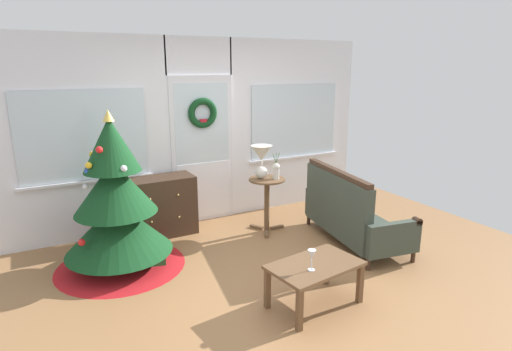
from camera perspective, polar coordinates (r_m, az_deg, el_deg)
The scene contains 11 objects.
ground_plane at distance 4.52m, azimuth 2.81°, elevation -14.02°, with size 6.76×6.76×0.00m, color #996B42.
back_wall_with_door at distance 5.92m, azimuth -7.49°, elevation 5.92°, with size 5.20×0.19×2.55m.
christmas_tree at distance 4.79m, azimuth -18.41°, elevation -4.51°, with size 1.41×1.41×1.74m.
dresser_cabinet at distance 5.64m, azimuth -12.91°, elevation -4.11°, with size 0.91×0.46×0.78m.
settee_sofa at distance 5.39m, azimuth 12.53°, elevation -5.13°, with size 0.93×1.67×0.96m.
side_table at distance 5.58m, azimuth 1.49°, elevation -2.57°, with size 0.50×0.48×0.73m.
table_lamp at distance 5.46m, azimuth 0.77°, elevation 2.48°, with size 0.28×0.28×0.44m.
flower_vase at distance 5.49m, azimuth 2.73°, elevation 0.74°, with size 0.11×0.10×0.35m.
coffee_table at distance 3.99m, azimuth 8.00°, elevation -12.59°, with size 0.90×0.63×0.42m.
wine_glass at distance 3.78m, azimuth 7.59°, elevation -10.71°, with size 0.08×0.08×0.20m.
gift_box at distance 4.89m, azimuth -13.63°, elevation -10.79°, with size 0.21×0.19×0.21m, color #266633.
Camera 1 is at (-2.06, -3.39, 2.17)m, focal length 29.46 mm.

